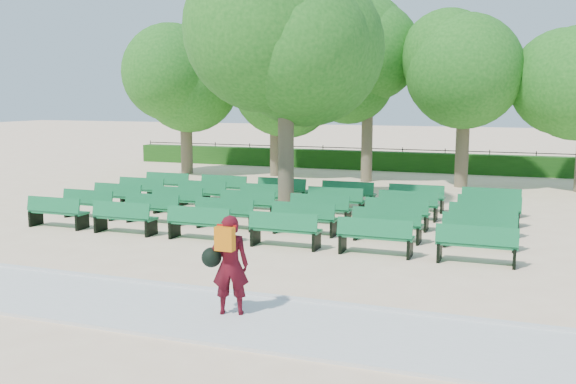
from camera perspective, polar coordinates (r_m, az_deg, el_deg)
The scene contains 9 objects.
ground at distance 17.90m, azimuth -1.19°, elevation -2.91°, with size 120.00×120.00×0.00m, color beige.
paving at distance 11.54m, azimuth -14.84°, elevation -9.56°, with size 30.00×2.20×0.06m, color silver.
curb at distance 12.44m, azimuth -11.79°, elevation -8.01°, with size 30.00×0.12×0.10m, color silver.
hedge at distance 31.16m, azimuth 8.19°, elevation 2.75°, with size 26.00×0.70×0.90m, color #1A4A13.
fence at distance 31.60m, azimuth 8.32°, elevation 2.01°, with size 26.00×0.10×1.02m, color black, non-canonical shape.
tree_line at distance 27.34m, azimuth 6.43°, elevation 1.03°, with size 21.80×6.80×7.04m, color #256B1C, non-canonical shape.
bench_array at distance 18.36m, azimuth -0.36°, elevation -2.34°, with size 1.73×0.64×1.07m.
tree_among at distance 19.32m, azimuth -0.19°, elevation 11.90°, with size 5.01×5.01×6.96m.
person at distance 10.38m, azimuth -5.31°, elevation -6.32°, with size 0.81×0.56×1.63m.
Camera 1 is at (6.37, -16.34, 3.56)m, focal length 40.00 mm.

